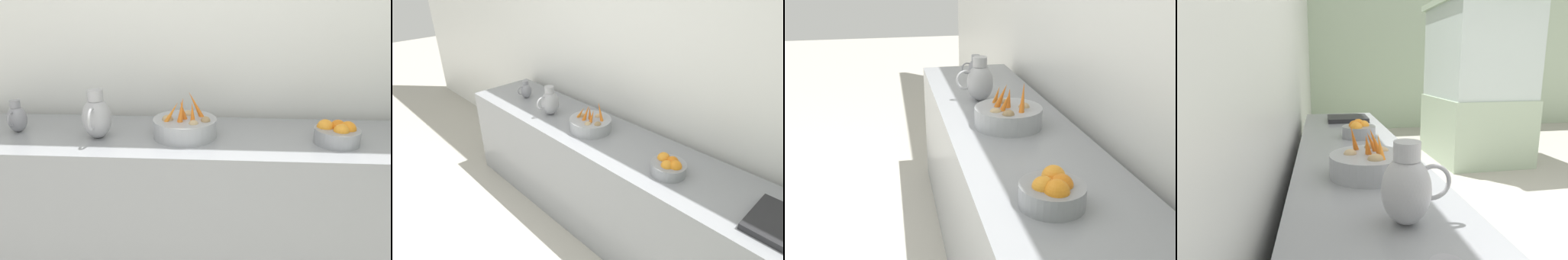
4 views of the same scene
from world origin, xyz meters
The scene contains 7 objects.
tile_wall_left centered at (-1.95, 0.70, 1.50)m, with size 0.10×9.54×3.00m, color white.
prep_counter centered at (-1.53, 0.20, 0.43)m, with size 0.62×3.22×0.86m, color gray.
vegetable_colander centered at (-1.51, -0.06, 0.92)m, with size 0.33×0.33×0.23m.
orange_bowl centered at (-1.46, 0.70, 0.91)m, with size 0.22×0.22×0.12m.
metal_pitcher_tall centered at (-1.46, -0.51, 0.98)m, with size 0.21×0.15×0.25m.
metal_pitcher_short centered at (-1.53, -0.96, 0.94)m, with size 0.15×0.10×0.17m.
counter_sink_basin centered at (-1.48, 1.37, 0.88)m, with size 0.34×0.30×0.04m, color #232326.
Camera 2 is at (0.09, 1.58, 2.10)m, focal length 30.37 mm.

